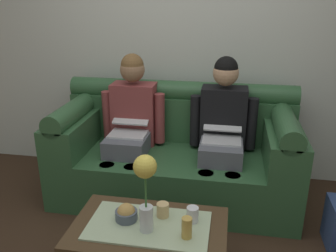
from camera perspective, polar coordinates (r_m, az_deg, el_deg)
name	(u,v)px	position (r m, az deg, el deg)	size (l,w,h in m)	color
back_wall_patterned	(186,22)	(3.39, 2.84, 16.19)	(6.00, 0.12, 2.90)	silver
couch	(176,154)	(3.14, 1.23, -4.49)	(2.02, 0.88, 0.96)	#2D5633
person_left	(131,121)	(3.11, -5.87, 0.80)	(0.56, 0.67, 1.22)	#595B66
person_right	(223,127)	(3.00, 8.66, -0.08)	(0.56, 0.67, 1.22)	#595B66
coffee_table	(149,232)	(2.28, -3.06, -16.46)	(0.94, 0.58, 0.38)	#47331E
flower_vase	(146,183)	(2.04, -3.51, -9.05)	(0.13, 0.13, 0.48)	silver
snack_bowl	(126,213)	(2.28, -6.63, -13.62)	(0.14, 0.14, 0.11)	#4C5666
cup_near_left	(193,214)	(2.25, 3.91, -13.81)	(0.07, 0.07, 0.10)	silver
cup_near_right	(163,210)	(2.30, -0.84, -13.15)	(0.08, 0.08, 0.09)	#DBB77A
cup_far_center	(187,228)	(2.12, 3.00, -15.80)	(0.06, 0.06, 0.13)	gold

